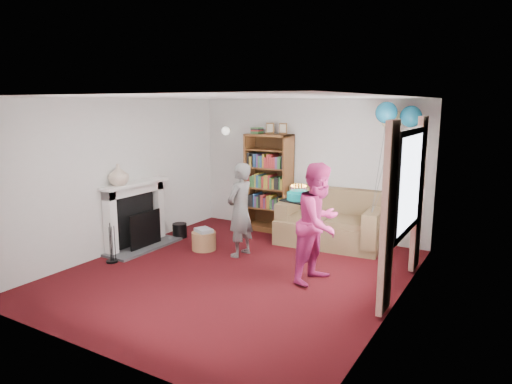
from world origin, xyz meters
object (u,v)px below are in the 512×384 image
Objects in this scene: sofa at (332,224)px; birthday_cake at (299,196)px; person_magenta at (319,223)px; bookcase at (269,183)px; person_striped at (240,210)px.

birthday_cake is at bearing -89.81° from sofa.
person_magenta is 0.47m from birthday_cake.
sofa is at bearing 25.22° from person_magenta.
person_magenta is at bearing -8.69° from birthday_cake.
bookcase is 5.31× the size of birthday_cake.
bookcase is 2.43m from birthday_cake.
person_magenta is (0.47, -1.71, 0.47)m from sofa.
bookcase is at bearing 53.36° from person_magenta.
person_striped is at bearing 86.40° from person_magenta.
sofa is 1.18× the size of person_striped.
sofa is 1.08× the size of person_magenta.
birthday_cake is (-0.34, 0.05, 0.33)m from person_magenta.
person_magenta reaches higher than person_striped.
sofa is 1.85m from birthday_cake.
sofa is (1.37, -0.23, -0.56)m from bookcase.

